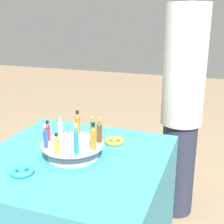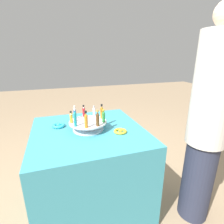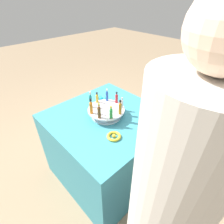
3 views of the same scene
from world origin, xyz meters
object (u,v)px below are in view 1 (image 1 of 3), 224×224
Objects in this scene: bottle_blue at (46,137)px; bottle_gold at (57,144)px; bottle_brown at (99,131)px; ribbon_bow_gold at (115,141)px; bottle_red at (48,131)px; ribbon_bow_teal at (22,171)px; bottle_orange at (93,137)px; person_figure at (182,103)px; display_stand at (73,149)px; bottle_clear at (61,127)px; bottle_green at (93,127)px; bottle_teal at (76,140)px; bottle_amber at (78,123)px.

bottle_blue is 1.20× the size of bottle_gold.
ribbon_bow_gold is (-0.02, -0.17, -0.12)m from bottle_brown.
ribbon_bow_teal is at bearing 88.54° from bottle_red.
bottle_orange is 0.08× the size of person_figure.
ribbon_bow_teal is at bearing 48.20° from bottle_brown.
ribbon_bow_gold is at bearing -120.43° from display_stand.
display_stand is at bearing -120.43° from ribbon_bow_teal.
bottle_clear is 0.17m from bottle_green.
bottle_orange is 0.34m from ribbon_bow_teal.
bottle_blue is 0.41m from ribbon_bow_gold.
bottle_gold reaches higher than display_stand.
bottle_brown is at bearing -165.67° from bottle_red.
bottle_blue is 0.18m from ribbon_bow_teal.
display_stand is 2.33× the size of bottle_orange.
bottle_red is at bearing 4.33° from display_stand.
bottle_green is 1.02× the size of ribbon_bow_teal.
bottle_orange is at bearing -165.67° from bottle_blue.
bottle_blue reaches higher than ribbon_bow_gold.
bottle_teal is 0.96m from person_figure.
bottle_blue is (0.09, 0.09, 0.08)m from display_stand.
ribbon_bow_gold is at bearing -125.41° from bottle_blue.
bottle_green reaches higher than bottle_gold.
bottle_brown is at bearing 174.33° from bottle_clear.
bottle_gold is 0.09m from bottle_teal.
bottle_blue is 0.88× the size of bottle_orange.
bottle_red is at bearing -6.48° from person_figure.
ribbon_bow_gold is (-0.08, -0.11, -0.11)m from bottle_green.
ribbon_bow_gold is at bearing 1.16° from person_figure.
bottle_blue is 0.22m from bottle_orange.
bottle_red reaches higher than display_stand.
display_stand is 2.12× the size of bottle_teal.
bottle_blue is 1.07× the size of bottle_green.
bottle_orange is at bearing -125.67° from bottle_teal.
bottle_amber reaches higher than ribbon_bow_gold.
bottle_blue is 0.91× the size of bottle_brown.
person_figure is (-0.28, -0.56, 0.09)m from ribbon_bow_gold.
ribbon_bow_gold is (-0.23, -0.32, -0.11)m from bottle_blue.
bottle_brown is at bearing 5.72° from person_figure.
bottle_amber is (-0.07, -0.05, 0.01)m from bottle_clear.
bottle_green is (-0.15, -0.21, -0.00)m from bottle_blue.
bottle_red is 0.09m from bottle_blue.
bottle_brown is 0.80m from person_figure.
bottle_amber is at bearing -45.67° from bottle_orange.
display_stand reaches higher than ribbon_bow_gold.
bottle_clear is 0.17m from bottle_blue.
person_figure is at bearing -109.39° from bottle_orange.
display_stand is at bearing 24.33° from bottle_brown.
bottle_orange is at bearing 134.33° from bottle_amber.
ribbon_bow_gold is at bearing -112.38° from bottle_gold.
bottle_brown reaches higher than ribbon_bow_teal.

